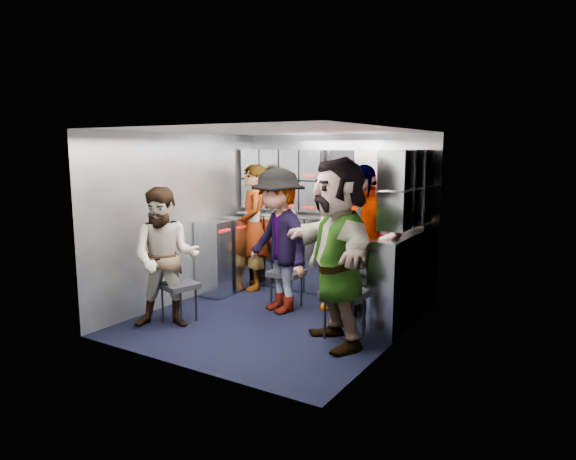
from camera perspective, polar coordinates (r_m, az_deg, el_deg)
The scene contains 29 objects.
floor at distance 5.89m, azimuth -1.50°, elevation -9.88°, with size 3.00×3.00×0.00m, color black.
wall_back at distance 6.93m, azimuth 5.26°, elevation 1.87°, with size 2.80×0.04×2.10m, color gray.
wall_left at distance 6.51m, azimuth -11.92°, elevation 1.24°, with size 0.04×3.00×2.10m, color gray.
wall_right at distance 5.02m, azimuth 11.95°, elevation -1.02°, with size 0.04×3.00×2.10m, color gray.
ceiling at distance 5.58m, azimuth -1.59°, elevation 10.98°, with size 2.80×3.00×0.02m, color silver.
cart_bank_back at distance 6.84m, azimuth 4.41°, elevation -2.94°, with size 2.68×0.38×0.99m, color #A4AAB4.
cart_bank_left at distance 6.88m, azimuth -7.28°, elevation -2.91°, with size 0.38×0.76×0.99m, color #A4AAB4.
counter at distance 6.75m, azimuth 4.46°, elevation 1.39°, with size 2.68×0.42×0.03m, color silver.
locker_bank_back at distance 6.76m, azimuth 4.74°, elevation 5.44°, with size 2.68×0.28×0.82m, color #A4AAB4.
locker_bank_right at distance 5.68m, azimuth 13.07°, elevation 4.56°, with size 0.28×1.00×0.82m, color #A4AAB4.
right_cabinet at distance 5.74m, azimuth 12.39°, elevation -5.40°, with size 0.28×1.20×1.00m, color #A4AAB4.
coffee_niche at distance 6.74m, azimuth 6.34°, elevation 5.23°, with size 0.46×0.16×0.84m, color black, non-canonical shape.
red_latch_strip at distance 6.60m, azimuth 3.65°, elevation 0.03°, with size 2.60×0.02×0.03m, color #B3140C.
jump_seat_near_left at distance 5.83m, azimuth -12.04°, elevation -6.25°, with size 0.46×0.44×0.44m.
jump_seat_mid_left at distance 6.22m, azimuth -0.18°, elevation -5.02°, with size 0.40×0.38×0.45m.
jump_seat_center at distance 6.38m, azimuth 6.75°, elevation -4.93°, with size 0.36×0.34×0.43m.
jump_seat_mid_right at distance 5.98m, azimuth 8.81°, elevation -5.48°, with size 0.50×0.48×0.48m.
jump_seat_near_right at distance 5.25m, azimuth 6.33°, elevation -7.29°, with size 0.43×0.41×0.50m.
attendant_standing at distance 6.99m, azimuth -3.92°, elevation 0.29°, with size 0.62×0.41×1.70m, color black.
attendant_arc_a at distance 5.62m, azimuth -13.43°, elevation -3.05°, with size 0.74×0.57×1.51m, color black.
attendant_arc_b at distance 5.98m, azimuth -1.09°, elevation -1.23°, with size 1.09×0.63×1.69m, color black.
attendant_arc_c at distance 6.13m, azimuth 6.11°, elevation -1.46°, with size 0.78×0.51×1.60m, color black.
attendant_arc_d at distance 5.72m, azimuth 8.21°, elevation -1.50°, with size 1.02×0.43×1.75m, color black.
attendant_arc_e at distance 4.98m, azimuth 5.53°, elevation -2.49°, with size 1.70×0.54×1.84m, color black.
bottle_left at distance 6.99m, azimuth -0.20°, elevation 2.76°, with size 0.06×0.06×0.23m, color white.
bottle_mid at distance 6.93m, azimuth 0.69°, elevation 2.87°, with size 0.07×0.07×0.27m, color white.
bottle_right at distance 6.27m, azimuth 13.24°, elevation 1.82°, with size 0.07×0.07×0.24m, color white.
cup_left at distance 7.00m, azimuth -0.30°, elevation 2.22°, with size 0.08×0.08×0.10m, color tan.
cup_right at distance 6.38m, azimuth 10.37°, elevation 1.42°, with size 0.08×0.08×0.10m, color tan.
Camera 1 is at (3.06, -4.67, 1.91)m, focal length 32.00 mm.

